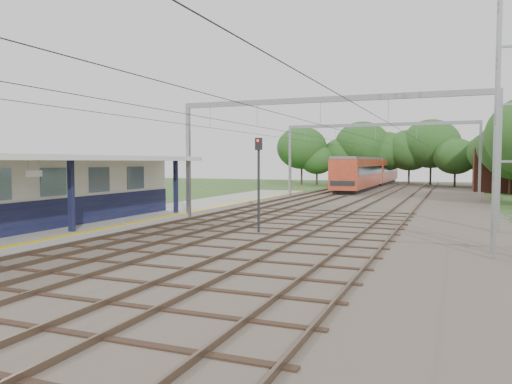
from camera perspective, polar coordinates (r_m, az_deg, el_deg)
The scene contains 12 objects.
ground at distance 15.78m, azimuth -18.96°, elevation -9.50°, with size 160.00×160.00×0.00m, color #2D4C1E.
ballast_bed at distance 42.19m, azimuth 13.47°, elevation -1.28°, with size 18.00×90.00×0.10m, color #473D33.
platform at distance 31.25m, azimuth -12.59°, elevation -2.68°, with size 5.00×52.00×0.35m, color gray.
yellow_stripe at distance 30.02m, azimuth -9.05°, elevation -2.55°, with size 0.45×52.00×0.01m, color yellow.
station_building at distance 26.62m, azimuth -23.68°, elevation 0.08°, with size 3.41×18.00×3.40m.
canopy at distance 25.09m, azimuth -23.63°, elevation 3.54°, with size 6.40×20.00×3.44m.
rail_tracks at distance 42.62m, azimuth 10.14°, elevation -1.02°, with size 11.80×88.00×0.15m.
catenary_system at distance 37.55m, azimuth 11.59°, elevation 6.51°, with size 17.22×88.00×7.00m.
tree_band at distance 69.03m, azimuth 16.70°, elevation 4.54°, with size 31.72×30.88×8.82m.
house_far at distance 63.88m, azimuth 27.19°, elevation 2.88°, with size 8.00×6.12×8.66m.
train at distance 69.31m, azimuth 13.06°, elevation 2.33°, with size 2.99×37.24×3.92m.
signal_post at distance 23.84m, azimuth 0.30°, elevation 2.26°, with size 0.37×0.32×4.63m.
Camera 1 is at (10.10, -11.61, 3.50)m, focal length 35.00 mm.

